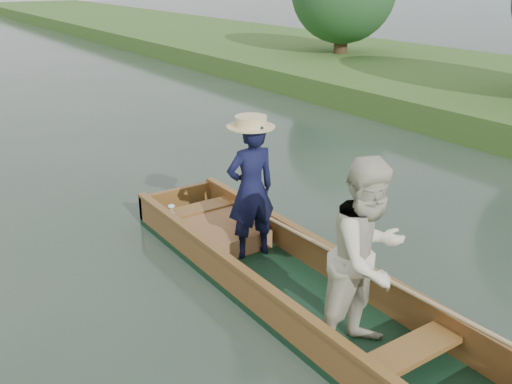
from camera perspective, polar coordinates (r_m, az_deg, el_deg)
ground at (r=5.99m, az=3.29°, el=-10.23°), size 120.00×120.00×0.00m
trees_far at (r=11.48m, az=-22.53°, el=16.70°), size 22.76×15.04×4.61m
punt at (r=5.55m, az=4.70°, el=-5.91°), size 1.12×5.25×1.81m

